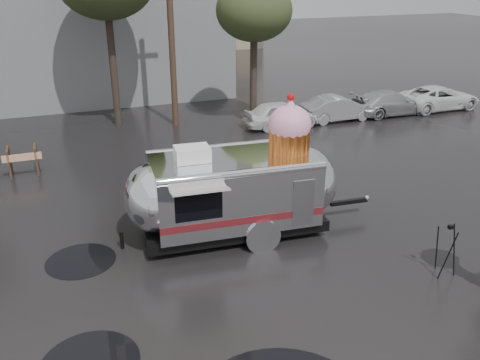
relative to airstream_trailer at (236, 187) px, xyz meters
name	(u,v)px	position (x,y,z in m)	size (l,w,h in m)	color
ground	(223,311)	(-1.50, -3.20, -1.37)	(120.00, 120.00, 0.00)	black
utility_pole	(171,23)	(1.00, 10.80, 3.25)	(1.60, 0.28, 9.00)	#473323
tree_right	(254,11)	(4.50, 9.80, 3.68)	(3.36, 3.36, 6.42)	#382D26
parked_cars	(370,102)	(10.28, 8.80, -0.65)	(13.20, 1.90, 1.50)	silver
airstream_trailer	(236,187)	(0.00, 0.00, 0.00)	(7.25, 2.92, 3.91)	silver
tripod	(447,246)	(3.92, -3.72, -0.61)	(0.50, 0.56, 1.33)	black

